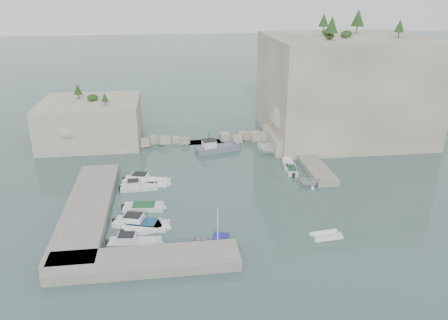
{
  "coord_description": "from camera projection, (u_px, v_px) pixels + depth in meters",
  "views": [
    {
      "loc": [
        -7.11,
        -47.83,
        24.8
      ],
      "look_at": [
        0.0,
        6.0,
        3.0
      ],
      "focal_mm": 35.0,
      "sensor_mm": 36.0,
      "label": 1
    }
  ],
  "objects": [
    {
      "name": "tender_east_d",
      "position": [
        273.0,
        153.0,
        69.15
      ],
      "size": [
        5.54,
        3.55,
        2.0
      ],
      "primitive_type": "imported",
      "rotation": [
        0.0,
        0.0,
        1.24
      ],
      "color": "white",
      "rests_on": "ground"
    },
    {
      "name": "outcrop_west",
      "position": [
        92.0,
        121.0,
        73.37
      ],
      "size": [
        16.0,
        14.0,
        7.0
      ],
      "primitive_type": "cube",
      "color": "beige",
      "rests_on": "ground"
    },
    {
      "name": "quay_south",
      "position": [
        145.0,
        261.0,
        41.19
      ],
      "size": [
        18.0,
        4.0,
        1.1
      ],
      "primitive_type": "cube",
      "color": "#9E9689",
      "rests_on": "ground"
    },
    {
      "name": "motorboat_d",
      "position": [
        142.0,
        226.0,
        48.33
      ],
      "size": [
        7.04,
        3.93,
        1.4
      ],
      "primitive_type": null,
      "rotation": [
        0.0,
        0.0,
        -0.3
      ],
      "color": "white",
      "rests_on": "ground"
    },
    {
      "name": "motorboat_a",
      "position": [
        147.0,
        183.0,
        58.8
      ],
      "size": [
        7.12,
        3.9,
        1.4
      ],
      "primitive_type": null,
      "rotation": [
        0.0,
        0.0,
        -0.29
      ],
      "color": "white",
      "rests_on": "ground"
    },
    {
      "name": "rowboat",
      "position": [
        218.0,
        248.0,
        44.22
      ],
      "size": [
        5.8,
        4.89,
        1.02
      ],
      "primitive_type": "imported",
      "rotation": [
        0.0,
        0.0,
        1.25
      ],
      "color": "white",
      "rests_on": "ground"
    },
    {
      "name": "breakwater",
      "position": [
        206.0,
        138.0,
        73.96
      ],
      "size": [
        28.0,
        3.0,
        1.4
      ],
      "primitive_type": "cube",
      "color": "beige",
      "rests_on": "ground"
    },
    {
      "name": "motorboat_c",
      "position": [
        144.0,
        209.0,
        51.99
      ],
      "size": [
        5.34,
        2.34,
        0.7
      ],
      "primitive_type": null,
      "rotation": [
        0.0,
        0.0,
        -0.09
      ],
      "color": "silver",
      "rests_on": "ground"
    },
    {
      "name": "vegetation",
      "position": [
        316.0,
        30.0,
        72.04
      ],
      "size": [
        53.48,
        13.88,
        13.4
      ],
      "color": "#1E4219",
      "rests_on": "ground"
    },
    {
      "name": "cliff_terrace",
      "position": [
        293.0,
        139.0,
        71.78
      ],
      "size": [
        8.0,
        10.0,
        2.5
      ],
      "primitive_type": "cube",
      "color": "beige",
      "rests_on": "ground"
    },
    {
      "name": "work_boat",
      "position": [
        217.0,
        151.0,
        70.13
      ],
      "size": [
        8.0,
        4.08,
        2.2
      ],
      "primitive_type": null,
      "rotation": [
        0.0,
        0.0,
        0.25
      ],
      "color": "slate",
      "rests_on": "ground"
    },
    {
      "name": "cliff_east",
      "position": [
        344.0,
        87.0,
        74.89
      ],
      "size": [
        26.0,
        22.0,
        17.0
      ],
      "primitive_type": "cube",
      "color": "beige",
      "rests_on": "ground"
    },
    {
      "name": "tender_east_a",
      "position": [
        309.0,
        185.0,
        58.11
      ],
      "size": [
        3.76,
        3.33,
        1.83
      ],
      "primitive_type": "imported",
      "rotation": [
        0.0,
        0.0,
        1.47
      ],
      "color": "silver",
      "rests_on": "ground"
    },
    {
      "name": "tender_east_b",
      "position": [
        292.0,
        172.0,
        62.29
      ],
      "size": [
        1.98,
        4.22,
        0.7
      ],
      "primitive_type": null,
      "rotation": [
        0.0,
        0.0,
        1.42
      ],
      "color": "silver",
      "rests_on": "ground"
    },
    {
      "name": "motorboat_f",
      "position": [
        135.0,
        245.0,
        44.74
      ],
      "size": [
        6.06,
        2.42,
        1.4
      ],
      "primitive_type": null,
      "rotation": [
        0.0,
        0.0,
        -0.12
      ],
      "color": "silver",
      "rests_on": "ground"
    },
    {
      "name": "inflatable_dinghy",
      "position": [
        326.0,
        237.0,
        46.18
      ],
      "size": [
        3.58,
        2.01,
        0.44
      ],
      "primitive_type": null,
      "rotation": [
        0.0,
        0.0,
        0.11
      ],
      "color": "white",
      "rests_on": "ground"
    },
    {
      "name": "ledge_east",
      "position": [
        310.0,
        162.0,
        64.8
      ],
      "size": [
        3.0,
        16.0,
        0.8
      ],
      "primitive_type": "cube",
      "color": "#9E9689",
      "rests_on": "ground"
    },
    {
      "name": "quay_west",
      "position": [
        88.0,
        209.0,
        50.92
      ],
      "size": [
        5.0,
        24.0,
        1.1
      ],
      "primitive_type": "cube",
      "color": "#9E9689",
      "rests_on": "ground"
    },
    {
      "name": "motorboat_e",
      "position": [
        144.0,
        230.0,
        47.5
      ],
      "size": [
        5.4,
        3.44,
        0.7
      ],
      "primitive_type": null,
      "rotation": [
        0.0,
        0.0,
        0.3
      ],
      "color": "white",
      "rests_on": "ground"
    },
    {
      "name": "tender_east_c",
      "position": [
        288.0,
        166.0,
        64.51
      ],
      "size": [
        2.04,
        4.69,
        0.7
      ],
      "primitive_type": null,
      "rotation": [
        0.0,
        0.0,
        1.44
      ],
      "color": "white",
      "rests_on": "ground"
    },
    {
      "name": "ground",
      "position": [
        230.0,
        200.0,
        54.11
      ],
      "size": [
        400.0,
        400.0,
        0.0
      ],
      "primitive_type": "plane",
      "color": "#3F5F5A",
      "rests_on": "ground"
    },
    {
      "name": "rowboat_mast",
      "position": [
        218.0,
        226.0,
        43.25
      ],
      "size": [
        0.1,
        0.1,
        4.2
      ],
      "primitive_type": "cylinder",
      "color": "white",
      "rests_on": "rowboat"
    },
    {
      "name": "motorboat_b",
      "position": [
        139.0,
        189.0,
        57.08
      ],
      "size": [
        5.3,
        1.93,
        1.4
      ],
      "primitive_type": null,
      "rotation": [
        0.0,
        0.0,
        0.04
      ],
      "color": "silver",
      "rests_on": "ground"
    }
  ]
}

